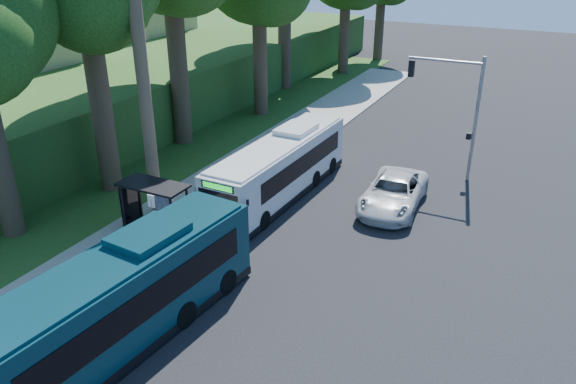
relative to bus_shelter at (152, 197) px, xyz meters
The scene contains 11 objects.
ground 8.00m from the bus_shelter, 21.51° to the left, with size 140.00×140.00×0.00m, color black.
sidewalk 3.35m from the bus_shelter, 90.90° to the left, with size 4.50×70.00×0.12m, color gray.
red_curb 3.07m from the bus_shelter, 26.83° to the right, with size 0.25×30.00×0.13m, color maroon.
grass_verge 9.90m from the bus_shelter, 126.16° to the left, with size 8.00×70.00×0.06m, color #234719.
bus_shelter is the anchor object (origin of this frame).
stop_sign_pole 2.85m from the bus_shelter, 49.08° to the right, with size 0.35×0.06×3.17m.
traffic_signal_pole 17.15m from the bus_shelter, 49.36° to the left, with size 4.10×0.30×7.00m.
hillside_backdrop 26.18m from the bus_shelter, 136.68° to the left, with size 24.00×60.00×8.80m.
white_bus 7.14m from the bus_shelter, 61.02° to the left, with size 2.72×11.33×3.36m.
teal_bus 8.18m from the bus_shelter, 59.90° to the right, with size 3.69×12.36×3.63m.
pickup 11.96m from the bus_shelter, 39.06° to the left, with size 2.72×5.89×1.64m, color beige.
Camera 1 is at (8.77, -20.91, 12.80)m, focal length 35.00 mm.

